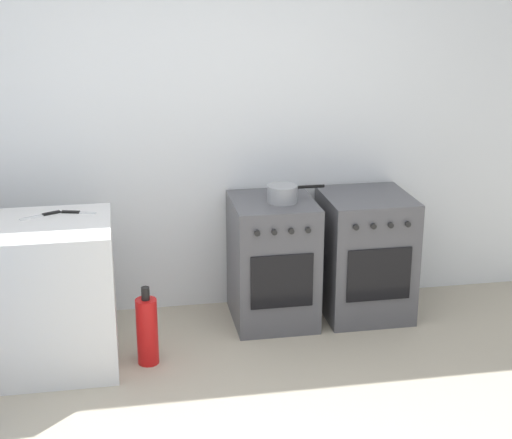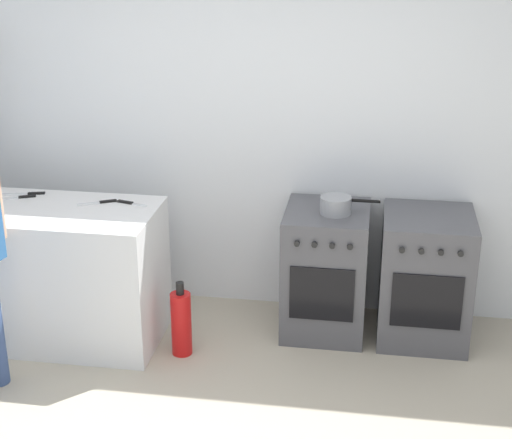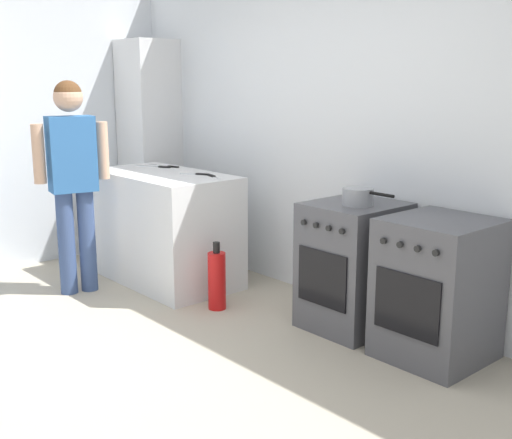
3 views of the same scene
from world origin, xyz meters
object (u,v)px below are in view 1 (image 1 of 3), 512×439
Objects in this scene: oven_right at (365,255)px; fire_extinguisher at (147,330)px; knife_utility at (42,215)px; knife_paring at (76,212)px; pot at (283,194)px; oven_left at (273,261)px.

fire_extinguisher is at bearing -162.51° from oven_right.
knife_utility is 0.20m from knife_paring.
knife_paring reaches higher than fire_extinguisher.
oven_right is at bearing 6.15° from knife_paring.
pot is at bearing 7.00° from knife_utility.
knife_utility is 1.13× the size of knife_paring.
oven_right is (0.65, 0.00, 0.00)m from oven_left.
oven_right is 1.97m from knife_paring.
knife_paring is (-1.26, -0.21, 0.48)m from oven_left.
pot reaches higher than oven_left.
fire_extinguisher is (-0.93, -0.44, -0.69)m from pot.
knife_paring is 0.42× the size of fire_extinguisher.
pot is 1.23m from fire_extinguisher.
oven_left is 1.36m from knife_paring.
knife_paring is (-1.31, -0.16, -0.00)m from pot.
oven_right is at bearing 6.18° from knife_utility.
knife_paring is (0.20, 0.02, 0.00)m from knife_utility.
pot is 0.76× the size of fire_extinguisher.
pot is 1.60× the size of knife_utility.
oven_left is 4.06× the size of knife_paring.
oven_right is 0.76m from pot.
oven_left is 3.60× the size of knife_utility.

